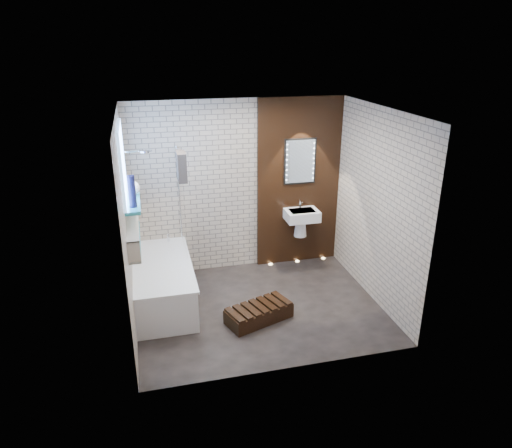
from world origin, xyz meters
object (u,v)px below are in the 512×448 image
object	(u,v)px
bath_screen	(182,202)
washbasin	(301,219)
bathtub	(163,283)
walnut_step	(259,314)
led_mirror	(300,161)

from	to	relation	value
bath_screen	washbasin	xyz separation A→B (m)	(1.82, 0.18, -0.49)
bathtub	bath_screen	xyz separation A→B (m)	(0.35, 0.44, 0.99)
bath_screen	washbasin	world-z (taller)	bath_screen
bathtub	washbasin	world-z (taller)	washbasin
walnut_step	led_mirror	bearing A→B (deg)	56.25
bathtub	bath_screen	bearing A→B (deg)	51.10
washbasin	led_mirror	size ratio (longest dim) A/B	0.83
walnut_step	bath_screen	bearing A→B (deg)	123.78
bathtub	led_mirror	distance (m)	2.68
washbasin	bath_screen	bearing A→B (deg)	-174.22
bathtub	walnut_step	bearing A→B (deg)	-33.10
washbasin	walnut_step	bearing A→B (deg)	-126.69
bathtub	bath_screen	world-z (taller)	bath_screen
bathtub	washbasin	bearing A→B (deg)	16.01
bath_screen	led_mirror	bearing A→B (deg)	10.66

